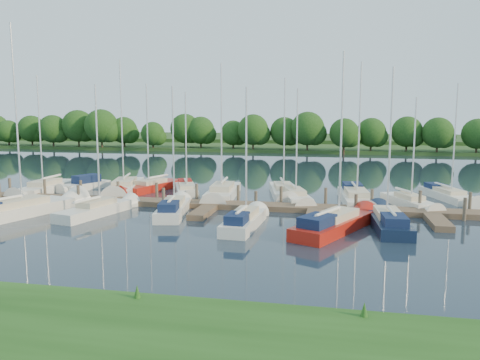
% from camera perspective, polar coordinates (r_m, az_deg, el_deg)
% --- Properties ---
extents(ground, '(260.00, 260.00, 0.00)m').
position_cam_1_polar(ground, '(29.29, -7.26, -6.29)').
color(ground, '#192633').
rests_on(ground, ground).
extents(near_bank, '(90.00, 10.00, 0.50)m').
position_cam_1_polar(near_bank, '(15.83, -27.19, -18.96)').
color(near_bank, '#1A4012').
rests_on(near_bank, ground).
extents(dock, '(40.00, 6.00, 0.40)m').
position_cam_1_polar(dock, '(36.08, -3.56, -3.20)').
color(dock, '#4B372A').
rests_on(dock, ground).
extents(mooring_pilings, '(38.24, 2.84, 2.00)m').
position_cam_1_polar(mooring_pilings, '(37.07, -3.12, -2.27)').
color(mooring_pilings, '#473D33').
rests_on(mooring_pilings, ground).
extents(far_shore, '(180.00, 30.00, 0.60)m').
position_cam_1_polar(far_shore, '(102.52, 6.25, 4.09)').
color(far_shore, '#2A481B').
rests_on(far_shore, ground).
extents(distant_hill, '(220.00, 40.00, 1.40)m').
position_cam_1_polar(distant_hill, '(127.37, 7.28, 5.00)').
color(distant_hill, '#2C4D22').
rests_on(distant_hill, ground).
extents(treeline, '(145.02, 10.11, 8.29)m').
position_cam_1_polar(treeline, '(89.13, 5.98, 5.99)').
color(treeline, '#38281C').
rests_on(treeline, ground).
extents(sailboat_n_0, '(2.31, 8.72, 11.14)m').
position_cam_1_polar(sailboat_n_0, '(47.05, -22.68, -1.08)').
color(sailboat_n_0, silver).
rests_on(sailboat_n_0, ground).
extents(motorboat, '(3.21, 5.46, 1.74)m').
position_cam_1_polar(motorboat, '(47.72, -18.35, -0.65)').
color(motorboat, silver).
rests_on(motorboat, ground).
extents(sailboat_n_2, '(4.48, 10.01, 12.53)m').
position_cam_1_polar(sailboat_n_2, '(45.32, -13.91, -1.03)').
color(sailboat_n_2, silver).
rests_on(sailboat_n_2, ground).
extents(sailboat_n_3, '(3.97, 8.13, 10.38)m').
position_cam_1_polar(sailboat_n_3, '(45.21, -10.83, -0.96)').
color(sailboat_n_3, '#A5190F').
rests_on(sailboat_n_3, ground).
extents(sailboat_n_4, '(4.01, 7.40, 9.48)m').
position_cam_1_polar(sailboat_n_4, '(42.96, -6.54, -1.29)').
color(sailboat_n_4, silver).
rests_on(sailboat_n_4, ground).
extents(sailboat_n_5, '(2.85, 9.36, 11.89)m').
position_cam_1_polar(sailboat_n_5, '(40.65, -2.17, -1.80)').
color(sailboat_n_5, silver).
rests_on(sailboat_n_5, ground).
extents(sailboat_n_6, '(3.38, 8.50, 10.70)m').
position_cam_1_polar(sailboat_n_6, '(41.86, 5.30, -1.56)').
color(sailboat_n_6, silver).
rests_on(sailboat_n_6, ground).
extents(sailboat_n_7, '(3.52, 7.53, 9.67)m').
position_cam_1_polar(sailboat_n_7, '(39.11, 6.75, -2.25)').
color(sailboat_n_7, silver).
rests_on(sailboat_n_7, ground).
extents(sailboat_n_8, '(2.85, 9.25, 11.70)m').
position_cam_1_polar(sailboat_n_8, '(39.24, 13.95, -2.32)').
color(sailboat_n_8, silver).
rests_on(sailboat_n_8, ground).
extents(sailboat_n_9, '(3.73, 6.79, 8.88)m').
position_cam_1_polar(sailboat_n_9, '(39.08, 19.95, -2.69)').
color(sailboat_n_9, silver).
rests_on(sailboat_n_9, ground).
extents(sailboat_n_10, '(3.73, 8.01, 10.05)m').
position_cam_1_polar(sailboat_n_10, '(43.61, 24.08, -1.80)').
color(sailboat_n_10, silver).
rests_on(sailboat_n_10, ground).
extents(sailboat_s_0, '(5.12, 11.10, 13.93)m').
position_cam_1_polar(sailboat_s_0, '(36.89, -25.59, -3.51)').
color(sailboat_s_0, silver).
rests_on(sailboat_s_0, ground).
extents(sailboat_s_1, '(3.18, 7.57, 9.70)m').
position_cam_1_polar(sailboat_s_1, '(35.39, -16.96, -3.63)').
color(sailboat_s_1, silver).
rests_on(sailboat_s_1, ground).
extents(sailboat_s_2, '(2.85, 7.48, 9.61)m').
position_cam_1_polar(sailboat_s_2, '(34.30, -8.10, -3.63)').
color(sailboat_s_2, silver).
rests_on(sailboat_s_2, ground).
extents(sailboat_s_3, '(2.03, 7.18, 9.34)m').
position_cam_1_polar(sailboat_s_3, '(30.14, 0.56, -5.16)').
color(sailboat_s_3, silver).
rests_on(sailboat_s_3, ground).
extents(sailboat_s_4, '(5.33, 8.65, 11.44)m').
position_cam_1_polar(sailboat_s_4, '(29.84, 11.54, -5.45)').
color(sailboat_s_4, '#A5190F').
rests_on(sailboat_s_4, ground).
extents(sailboat_s_5, '(2.32, 8.27, 10.56)m').
position_cam_1_polar(sailboat_s_5, '(31.60, 17.57, -4.94)').
color(sailboat_s_5, '#0F1A32').
rests_on(sailboat_s_5, ground).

